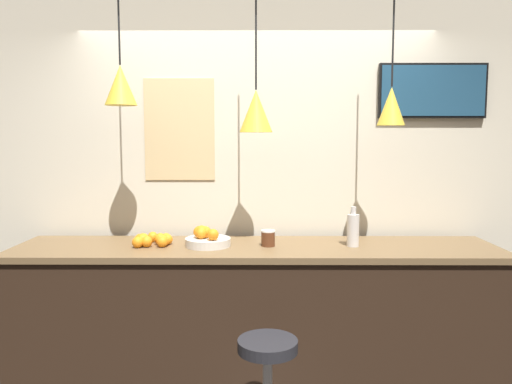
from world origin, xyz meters
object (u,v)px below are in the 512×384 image
object	(u,v)px
juice_bottle	(353,229)
spread_jar	(268,238)
fruit_bowl	(207,239)
mounted_tv	(433,91)

from	to	relation	value
juice_bottle	spread_jar	world-z (taller)	juice_bottle
fruit_bowl	juice_bottle	bearing A→B (deg)	0.33
juice_bottle	mounted_tv	size ratio (longest dim) A/B	0.34
spread_jar	mounted_tv	xyz separation A→B (m)	(1.16, 0.40, 0.97)
fruit_bowl	mounted_tv	bearing A→B (deg)	14.60
juice_bottle	spread_jar	size ratio (longest dim) A/B	2.49
fruit_bowl	mounted_tv	xyz separation A→B (m)	(1.56, 0.41, 0.98)
mounted_tv	spread_jar	bearing A→B (deg)	-160.97
juice_bottle	fruit_bowl	bearing A→B (deg)	-179.67
spread_jar	mounted_tv	world-z (taller)	mounted_tv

